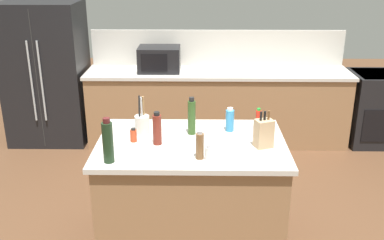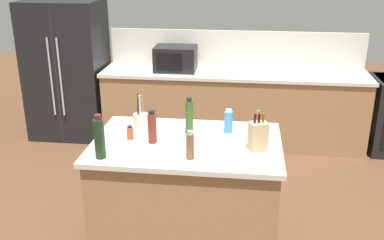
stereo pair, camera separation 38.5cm
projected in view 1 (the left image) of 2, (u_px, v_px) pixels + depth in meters
name	position (u px, v px, depth m)	size (l,w,h in m)	color
back_counter_run	(217.00, 107.00, 5.76)	(3.30, 0.66, 0.94)	#936B47
wall_backsplash	(218.00, 48.00, 5.81)	(3.26, 0.03, 0.46)	beige
kitchen_island	(191.00, 193.00, 3.71)	(1.49, 0.99, 0.94)	#936B47
refrigerator	(47.00, 74.00, 5.69)	(0.97, 0.75, 1.78)	black
range_oven	(379.00, 108.00, 5.73)	(0.76, 0.65, 0.92)	black
microwave	(159.00, 59.00, 5.55)	(0.51, 0.39, 0.31)	black
knife_block	(264.00, 133.00, 3.41)	(0.16, 0.14, 0.29)	tan
utensil_crock	(142.00, 124.00, 3.68)	(0.12, 0.12, 0.32)	beige
wine_bottle	(108.00, 142.00, 3.15)	(0.08, 0.08, 0.33)	black
spice_jar_paprika	(134.00, 135.00, 3.53)	(0.05, 0.05, 0.11)	#B73D1E
vinegar_bottle	(157.00, 129.00, 3.46)	(0.07, 0.07, 0.27)	maroon
pepper_grinder	(200.00, 146.00, 3.22)	(0.06, 0.06, 0.22)	brown
salt_shaker	(208.00, 153.00, 3.22)	(0.05, 0.05, 0.11)	silver
hot_sauce_bottle	(258.00, 119.00, 3.76)	(0.04, 0.04, 0.19)	red
olive_oil_bottle	(191.00, 117.00, 3.64)	(0.06, 0.06, 0.32)	#2D4C1E
dish_soap_bottle	(230.00, 120.00, 3.72)	(0.07, 0.07, 0.20)	#3384BC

